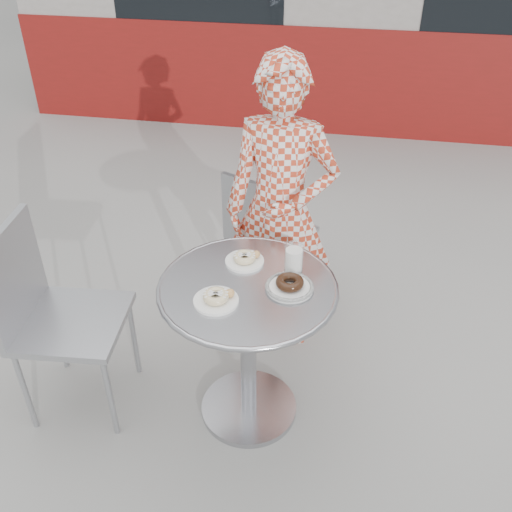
% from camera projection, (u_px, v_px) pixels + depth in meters
% --- Properties ---
extents(ground, '(60.00, 60.00, 0.00)m').
position_uv_depth(ground, '(256.00, 418.00, 2.76)').
color(ground, '#9A9893').
rests_on(ground, ground).
extents(bistro_table, '(0.76, 0.76, 0.77)m').
position_uv_depth(bistro_table, '(248.00, 320.00, 2.48)').
color(bistro_table, '#B3B3B8').
rests_on(bistro_table, ground).
extents(chair_far, '(0.54, 0.54, 0.85)m').
position_uv_depth(chair_far, '(271.00, 259.00, 3.41)').
color(chair_far, '#A0A2A8').
rests_on(chair_far, ground).
extents(chair_left, '(0.51, 0.50, 0.97)m').
position_uv_depth(chair_left, '(77.00, 353.00, 2.70)').
color(chair_left, '#A0A2A8').
rests_on(chair_left, ground).
extents(seated_person, '(0.60, 0.43, 1.56)m').
position_uv_depth(seated_person, '(281.00, 211.00, 2.85)').
color(seated_person, '#B6341C').
rests_on(seated_person, ground).
extents(plate_far, '(0.17, 0.17, 0.05)m').
position_uv_depth(plate_far, '(245.00, 259.00, 2.50)').
color(plate_far, white).
rests_on(plate_far, bistro_table).
extents(plate_near, '(0.18, 0.18, 0.05)m').
position_uv_depth(plate_near, '(217.00, 298.00, 2.27)').
color(plate_near, white).
rests_on(plate_near, bistro_table).
extents(plate_checker, '(0.20, 0.20, 0.05)m').
position_uv_depth(plate_checker, '(290.00, 285.00, 2.34)').
color(plate_checker, white).
rests_on(plate_checker, bistro_table).
extents(milk_cup, '(0.08, 0.08, 0.13)m').
position_uv_depth(milk_cup, '(294.00, 259.00, 2.42)').
color(milk_cup, white).
rests_on(milk_cup, bistro_table).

